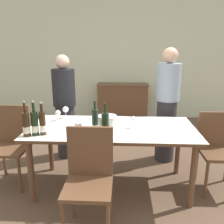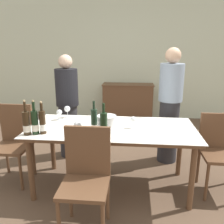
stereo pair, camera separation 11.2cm
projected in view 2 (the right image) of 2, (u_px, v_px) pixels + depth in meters
ground_plane at (112, 186)px, 2.91m from camera, size 12.00×12.00×0.00m
back_wall at (124, 58)px, 5.44m from camera, size 8.00×0.10×2.80m
sideboard_cabinet at (128, 102)px, 5.42m from camera, size 1.14×0.46×0.83m
dining_table at (112, 133)px, 2.72m from camera, size 1.89×0.89×0.76m
ice_bucket at (107, 123)px, 2.53m from camera, size 0.21×0.21×0.18m
wine_bottle_0 at (35, 123)px, 2.47m from camera, size 0.07×0.07×0.36m
wine_bottle_1 at (26, 124)px, 2.45m from camera, size 0.08×0.08×0.37m
wine_bottle_2 at (104, 127)px, 2.34m from camera, size 0.08×0.08×0.36m
wine_bottle_3 at (94, 123)px, 2.44m from camera, size 0.07×0.07×0.36m
wine_bottle_4 at (43, 123)px, 2.48m from camera, size 0.07×0.07×0.35m
wine_glass_0 at (67, 109)px, 3.05m from camera, size 0.08×0.08×0.15m
wine_glass_1 at (59, 113)px, 2.96m from camera, size 0.07×0.07×0.13m
wine_glass_2 at (133, 120)px, 2.65m from camera, size 0.07×0.07×0.13m
wine_glass_3 at (78, 125)px, 2.43m from camera, size 0.08×0.08×0.15m
chair_near_front at (86, 173)px, 2.13m from camera, size 0.42×0.42×0.96m
chair_left_end at (14, 138)px, 2.96m from camera, size 0.42×0.42×0.96m
chair_right_end at (219, 147)px, 2.73m from camera, size 0.42×0.42×0.90m
person_host at (68, 107)px, 3.55m from camera, size 0.33×0.33×1.54m
person_guest_left at (170, 107)px, 3.35m from camera, size 0.33×0.33×1.64m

